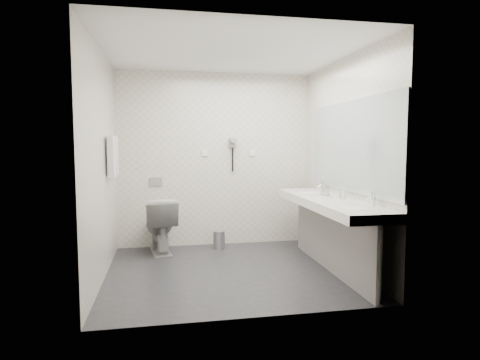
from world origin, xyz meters
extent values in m
plane|color=#252429|center=(0.00, 0.00, 0.00)|extent=(2.80, 2.80, 0.00)
plane|color=white|center=(0.00, 0.00, 2.50)|extent=(2.80, 2.80, 0.00)
plane|color=silver|center=(0.00, 1.30, 1.25)|extent=(2.80, 0.00, 2.80)
plane|color=silver|center=(0.00, -1.30, 1.25)|extent=(2.80, 0.00, 2.80)
plane|color=silver|center=(-1.40, 0.00, 1.25)|extent=(0.00, 2.60, 2.60)
plane|color=silver|center=(1.40, 0.00, 1.25)|extent=(0.00, 2.60, 2.60)
cube|color=white|center=(1.12, -0.20, 0.80)|extent=(0.55, 2.20, 0.10)
cube|color=gray|center=(1.15, -0.20, 0.38)|extent=(0.03, 2.15, 0.75)
cylinder|color=silver|center=(1.18, -1.24, 0.38)|extent=(0.06, 0.06, 0.75)
cylinder|color=silver|center=(1.18, 0.84, 0.38)|extent=(0.06, 0.06, 0.75)
cube|color=#B2BCC6|center=(1.39, -0.20, 1.45)|extent=(0.02, 2.20, 1.05)
ellipsoid|color=white|center=(1.12, -0.85, 0.83)|extent=(0.40, 0.31, 0.05)
ellipsoid|color=white|center=(1.12, 0.45, 0.83)|extent=(0.40, 0.31, 0.05)
cylinder|color=silver|center=(1.32, -0.85, 0.92)|extent=(0.04, 0.04, 0.15)
cylinder|color=silver|center=(1.32, 0.45, 0.92)|extent=(0.04, 0.04, 0.15)
imported|color=beige|center=(1.27, -0.17, 0.90)|extent=(0.05, 0.05, 0.10)
imported|color=beige|center=(1.29, -0.24, 0.91)|extent=(0.05, 0.05, 0.12)
cylinder|color=silver|center=(1.21, 0.03, 0.90)|extent=(0.06, 0.06, 0.10)
cylinder|color=silver|center=(1.21, 0.15, 0.91)|extent=(0.07, 0.07, 0.12)
imported|color=white|center=(-0.80, 0.99, 0.38)|extent=(0.52, 0.79, 0.75)
cube|color=#B2B5BA|center=(-0.85, 1.29, 0.95)|extent=(0.18, 0.02, 0.12)
cylinder|color=#B2B5BA|center=(0.01, 1.02, 0.12)|extent=(0.18, 0.18, 0.24)
cylinder|color=#B2B5BA|center=(0.01, 1.02, 0.25)|extent=(0.17, 0.17, 0.01)
cylinder|color=silver|center=(-1.35, 0.55, 1.55)|extent=(0.02, 0.62, 0.02)
cube|color=silver|center=(-1.34, 0.41, 1.33)|extent=(0.07, 0.24, 0.48)
cube|color=silver|center=(-1.34, 0.69, 1.33)|extent=(0.07, 0.24, 0.48)
cube|color=gray|center=(0.25, 1.27, 1.50)|extent=(0.10, 0.04, 0.14)
cylinder|color=gray|center=(0.25, 1.20, 1.53)|extent=(0.08, 0.14, 0.08)
cylinder|color=black|center=(0.25, 1.26, 1.25)|extent=(0.02, 0.02, 0.35)
cube|color=white|center=(-0.15, 1.29, 1.35)|extent=(0.09, 0.02, 0.09)
cube|color=white|center=(0.55, 1.29, 1.35)|extent=(0.09, 0.02, 0.09)
camera|label=1|loc=(-0.74, -4.54, 1.47)|focal=30.19mm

